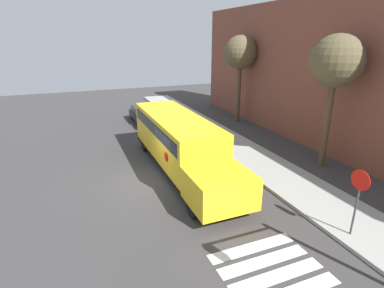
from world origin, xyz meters
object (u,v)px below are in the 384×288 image
(parked_car, at_px, (145,115))
(stop_sign, at_px, (358,194))
(tree_far_sidewalk, at_px, (240,54))
(tree_near_sidewalk, at_px, (336,63))
(school_bus, at_px, (179,141))

(parked_car, distance_m, stop_sign, 18.32)
(tree_far_sidewalk, bearing_deg, parked_car, -108.48)
(tree_near_sidewalk, relative_size, tree_far_sidewalk, 1.00)
(parked_car, height_order, tree_far_sidewalk, tree_far_sidewalk)
(tree_near_sidewalk, height_order, tree_far_sidewalk, same)
(school_bus, height_order, tree_far_sidewalk, tree_far_sidewalk)
(tree_far_sidewalk, bearing_deg, school_bus, -46.97)
(school_bus, height_order, stop_sign, school_bus)
(stop_sign, height_order, tree_near_sidewalk, tree_near_sidewalk)
(school_bus, height_order, parked_car, school_bus)
(parked_car, xyz_separation_m, stop_sign, (18.02, 3.09, 1.12))
(tree_near_sidewalk, xyz_separation_m, tree_far_sidewalk, (-10.08, 0.45, -0.01))
(stop_sign, bearing_deg, tree_near_sidewalk, 143.98)
(parked_car, xyz_separation_m, tree_near_sidewalk, (12.59, 7.04, 4.97))
(parked_car, bearing_deg, school_bus, -3.04)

